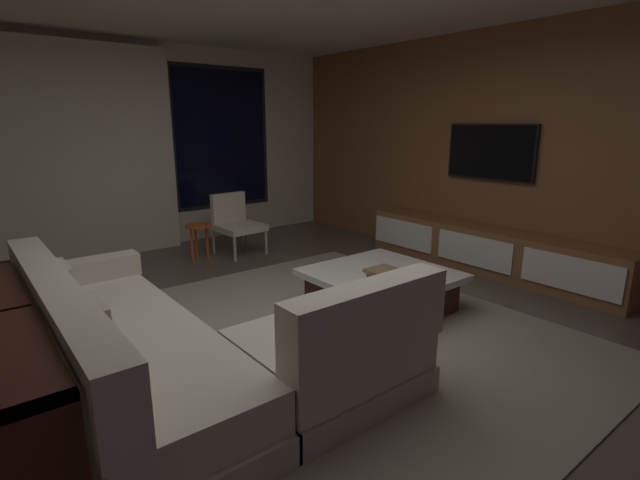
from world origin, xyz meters
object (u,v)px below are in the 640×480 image
at_px(coffee_table, 381,290).
at_px(sectional_couch, 179,351).
at_px(book_stack_on_coffee_table, 383,275).
at_px(media_console, 488,251).
at_px(accent_chair_near_window, 235,221).
at_px(mounted_tv, 490,152).
at_px(side_stool, 198,231).

bearing_deg(coffee_table, sectional_couch, -174.81).
bearing_deg(book_stack_on_coffee_table, sectional_couch, 179.41).
distance_m(coffee_table, media_console, 1.74).
xyz_separation_m(sectional_couch, media_console, (3.72, 0.18, -0.04)).
height_order(accent_chair_near_window, media_console, accent_chair_near_window).
height_order(sectional_couch, mounted_tv, mounted_tv).
height_order(accent_chair_near_window, side_stool, accent_chair_near_window).
bearing_deg(media_console, sectional_couch, -177.29).
bearing_deg(side_stool, accent_chair_near_window, 3.04).
height_order(book_stack_on_coffee_table, accent_chair_near_window, accent_chair_near_window).
height_order(side_stool, mounted_tv, mounted_tv).
relative_size(coffee_table, side_stool, 2.52).
distance_m(book_stack_on_coffee_table, side_stool, 2.74).
bearing_deg(book_stack_on_coffee_table, coffee_table, 45.85).
height_order(sectional_couch, accent_chair_near_window, sectional_couch).
relative_size(sectional_couch, coffee_table, 2.16).
distance_m(coffee_table, accent_chair_near_window, 2.55).
relative_size(book_stack_on_coffee_table, media_console, 0.10).
bearing_deg(media_console, mounted_tv, 47.60).
bearing_deg(accent_chair_near_window, side_stool, -176.96).
height_order(coffee_table, media_console, media_console).
bearing_deg(book_stack_on_coffee_table, side_stool, 99.26).
xyz_separation_m(sectional_couch, book_stack_on_coffee_table, (1.79, -0.02, 0.13)).
bearing_deg(side_stool, book_stack_on_coffee_table, -80.74).
height_order(coffee_table, side_stool, side_stool).
relative_size(book_stack_on_coffee_table, mounted_tv, 0.28).
bearing_deg(coffee_table, book_stack_on_coffee_table, -134.15).
xyz_separation_m(coffee_table, accent_chair_near_window, (-0.11, 2.53, 0.25)).
relative_size(book_stack_on_coffee_table, side_stool, 0.65).
relative_size(sectional_couch, mounted_tv, 2.32).
distance_m(book_stack_on_coffee_table, accent_chair_near_window, 2.73).
bearing_deg(media_console, accent_chair_near_window, 126.01).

